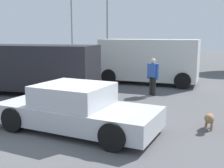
# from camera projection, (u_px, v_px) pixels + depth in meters

# --- Properties ---
(ground_plane) EXTENTS (80.00, 80.00, 0.00)m
(ground_plane) POSITION_uv_depth(u_px,v_px,m) (66.00, 129.00, 7.33)
(ground_plane) COLOR #515154
(sedan_foreground) EXTENTS (4.25, 1.93, 1.20)m
(sedan_foreground) POSITION_uv_depth(u_px,v_px,m) (77.00, 109.00, 7.23)
(sedan_foreground) COLOR #B7BABF
(sedan_foreground) RESTS_ON ground_plane
(dog) EXTENTS (0.28, 0.67, 0.46)m
(dog) POSITION_uv_depth(u_px,v_px,m) (209.00, 119.00, 7.28)
(dog) COLOR olive
(dog) RESTS_ON ground_plane
(van_white) EXTENTS (5.00, 2.65, 2.23)m
(van_white) POSITION_uv_depth(u_px,v_px,m) (149.00, 60.00, 14.13)
(van_white) COLOR silver
(van_white) RESTS_ON ground_plane
(suv_dark) EXTENTS (5.16, 3.02, 2.04)m
(suv_dark) POSITION_uv_depth(u_px,v_px,m) (39.00, 67.00, 11.61)
(suv_dark) COLOR black
(suv_dark) RESTS_ON ground_plane
(pedestrian) EXTENTS (0.54, 0.37, 1.52)m
(pedestrian) POSITION_uv_depth(u_px,v_px,m) (153.00, 74.00, 11.28)
(pedestrian) COLOR black
(pedestrian) RESTS_ON ground_plane
(light_post_near) EXTENTS (0.44, 0.44, 7.25)m
(light_post_near) POSITION_uv_depth(u_px,v_px,m) (107.00, 4.00, 21.73)
(light_post_near) COLOR gray
(light_post_near) RESTS_ON ground_plane
(light_post_mid) EXTENTS (0.44, 0.44, 7.30)m
(light_post_mid) POSITION_uv_depth(u_px,v_px,m) (71.00, 6.00, 23.70)
(light_post_mid) COLOR gray
(light_post_mid) RESTS_ON ground_plane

